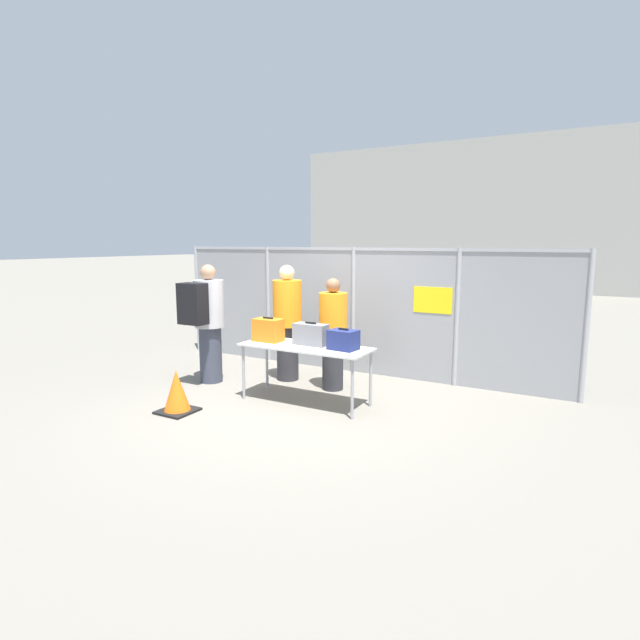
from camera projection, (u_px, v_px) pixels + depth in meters
ground_plane at (290, 403)px, 6.77m from camera, size 120.00×120.00×0.00m
fence_section at (354, 308)px, 8.29m from camera, size 6.95×0.07×2.08m
inspection_table at (305, 351)px, 6.70m from camera, size 1.79×0.68×0.79m
suitcase_orange at (268, 330)px, 6.98m from camera, size 0.40×0.26×0.34m
suitcase_grey at (311, 334)px, 6.72m from camera, size 0.48×0.21×0.32m
suitcase_navy at (343, 340)px, 6.44m from camera, size 0.38×0.30×0.28m
traveler_hooded at (207, 319)px, 7.63m from camera, size 0.45×0.70×1.83m
security_worker_near at (333, 333)px, 7.30m from camera, size 0.41×0.41×1.65m
security_worker_far at (287, 321)px, 7.82m from camera, size 0.45×0.45×1.82m
utility_trailer at (421, 330)px, 9.86m from camera, size 3.39×2.15×0.77m
distant_hangar at (479, 220)px, 27.19m from camera, size 15.05×10.64×6.65m
traffic_cone at (177, 393)px, 6.39m from camera, size 0.44×0.44×0.55m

